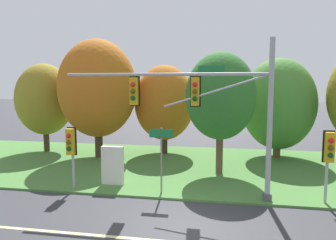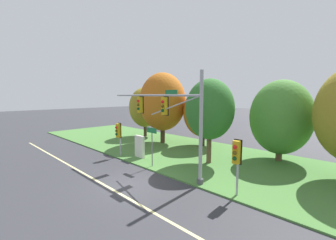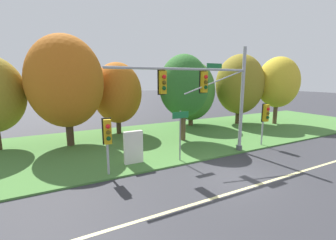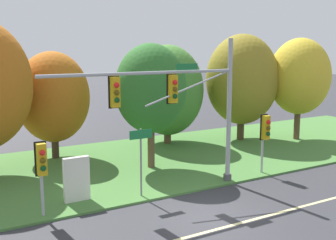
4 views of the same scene
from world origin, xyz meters
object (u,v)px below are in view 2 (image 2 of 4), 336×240
object	(u,v)px
route_sign_post	(152,140)
tree_behind_signpost	(203,112)
tree_tall_centre	(281,117)
tree_mid_verge	(210,109)
traffic_signal_mast	(170,114)
info_kiosk	(140,147)
pedestrian_signal_near_kerb	(118,132)
pedestrian_signal_further_along	(237,156)
tree_left_of_mast	(163,102)
tree_nearest_road	(145,107)

from	to	relation	value
route_sign_post	tree_behind_signpost	distance (m)	8.63
tree_behind_signpost	tree_tall_centre	world-z (taller)	tree_tall_centre
tree_mid_verge	traffic_signal_mast	bearing A→B (deg)	-96.60
tree_tall_centre	info_kiosk	size ratio (longest dim) A/B	3.48
pedestrian_signal_near_kerb	tree_tall_centre	size ratio (longest dim) A/B	0.45
route_sign_post	tree_tall_centre	world-z (taller)	tree_tall_centre
pedestrian_signal_further_along	tree_tall_centre	world-z (taller)	tree_tall_centre
tree_mid_verge	tree_left_of_mast	bearing A→B (deg)	162.20
pedestrian_signal_further_along	route_sign_post	distance (m)	7.01
tree_nearest_road	tree_mid_verge	bearing A→B (deg)	-16.44
traffic_signal_mast	info_kiosk	bearing A→B (deg)	168.08
pedestrian_signal_near_kerb	tree_behind_signpost	xyz separation A→B (m)	(2.82, 8.56, 1.48)
tree_behind_signpost	info_kiosk	world-z (taller)	tree_behind_signpost
tree_nearest_road	tree_left_of_mast	distance (m)	4.72
tree_tall_centre	tree_mid_verge	bearing A→B (deg)	-128.84
route_sign_post	tree_nearest_road	world-z (taller)	tree_nearest_road
tree_left_of_mast	tree_mid_verge	world-z (taller)	tree_left_of_mast
tree_nearest_road	tree_mid_verge	world-z (taller)	tree_mid_verge
tree_nearest_road	info_kiosk	bearing A→B (deg)	-41.78
pedestrian_signal_near_kerb	pedestrian_signal_further_along	bearing A→B (deg)	0.18
pedestrian_signal_near_kerb	info_kiosk	bearing A→B (deg)	32.26
traffic_signal_mast	pedestrian_signal_further_along	world-z (taller)	traffic_signal_mast
tree_left_of_mast	tree_mid_verge	bearing A→B (deg)	-17.80
route_sign_post	pedestrian_signal_near_kerb	bearing A→B (deg)	-177.34
info_kiosk	tree_tall_centre	bearing A→B (deg)	40.57
route_sign_post	tree_mid_verge	bearing A→B (deg)	56.51
info_kiosk	tree_behind_signpost	bearing A→B (deg)	81.11
traffic_signal_mast	tree_behind_signpost	bearing A→B (deg)	112.39
tree_left_of_mast	info_kiosk	bearing A→B (deg)	-61.91
route_sign_post	tree_mid_verge	world-z (taller)	tree_mid_verge
tree_behind_signpost	info_kiosk	distance (m)	8.06
tree_tall_centre	route_sign_post	bearing A→B (deg)	-126.52
tree_left_of_mast	tree_behind_signpost	world-z (taller)	tree_left_of_mast
traffic_signal_mast	tree_left_of_mast	distance (m)	10.08
pedestrian_signal_near_kerb	tree_nearest_road	world-z (taller)	tree_nearest_road
tree_behind_signpost	pedestrian_signal_further_along	bearing A→B (deg)	-45.25
tree_nearest_road	info_kiosk	world-z (taller)	tree_nearest_road
traffic_signal_mast	info_kiosk	size ratio (longest dim) A/B	4.82
pedestrian_signal_near_kerb	tree_nearest_road	xyz separation A→B (m)	(-5.84, 7.73, 1.68)
tree_tall_centre	pedestrian_signal_near_kerb	bearing A→B (deg)	-140.61
pedestrian_signal_near_kerb	tree_behind_signpost	size ratio (longest dim) A/B	0.47
traffic_signal_mast	pedestrian_signal_further_along	bearing A→B (deg)	-0.20
pedestrian_signal_further_along	tree_behind_signpost	bearing A→B (deg)	134.75
tree_tall_centre	pedestrian_signal_further_along	bearing A→B (deg)	-84.94
route_sign_post	info_kiosk	xyz separation A→B (m)	(-2.62, 0.84, -1.05)
traffic_signal_mast	pedestrian_signal_further_along	distance (m)	5.30
tree_left_of_mast	tree_behind_signpost	size ratio (longest dim) A/B	1.26
route_sign_post	tree_mid_verge	size ratio (longest dim) A/B	0.45
route_sign_post	tree_mid_verge	xyz separation A→B (m)	(2.52, 3.80, 2.28)
tree_behind_signpost	tree_tall_centre	bearing A→B (deg)	0.53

